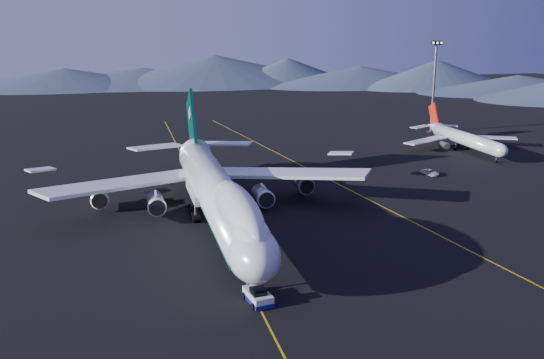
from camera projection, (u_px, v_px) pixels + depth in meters
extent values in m
plane|color=black|center=(217.00, 225.00, 100.82)|extent=(500.00, 500.00, 0.00)
cube|color=#CC980C|center=(217.00, 225.00, 100.82)|extent=(0.25, 220.00, 0.01)
cube|color=#CC980C|center=(362.00, 196.00, 117.31)|extent=(28.08, 198.09, 0.01)
cone|color=#3B485B|center=(64.00, 76.00, 306.64)|extent=(100.00, 100.00, 12.00)
cone|color=#3B485B|center=(216.00, 73.00, 325.68)|extent=(100.00, 100.00, 12.00)
cone|color=#3B485B|center=(361.00, 74.00, 320.05)|extent=(100.00, 100.00, 12.00)
cone|color=#3B485B|center=(518.00, 79.00, 290.37)|extent=(100.00, 100.00, 12.00)
cylinder|color=silver|center=(217.00, 193.00, 99.40)|extent=(6.50, 56.00, 6.50)
ellipsoid|color=silver|center=(253.00, 254.00, 73.14)|extent=(6.50, 10.40, 6.50)
ellipsoid|color=silver|center=(238.00, 211.00, 81.42)|extent=(5.13, 25.16, 5.85)
cube|color=black|center=(257.00, 251.00, 70.96)|extent=(3.60, 1.61, 1.29)
cone|color=silver|center=(192.00, 148.00, 130.14)|extent=(6.50, 12.00, 6.50)
cube|color=#03372C|center=(216.00, 196.00, 100.57)|extent=(6.24, 60.00, 1.10)
cube|color=silver|center=(212.00, 190.00, 104.84)|extent=(7.50, 13.00, 1.60)
cube|color=silver|center=(125.00, 183.00, 106.84)|extent=(30.62, 23.28, 2.83)
cube|color=silver|center=(283.00, 173.00, 113.72)|extent=(30.62, 23.28, 2.83)
cylinder|color=slate|center=(156.00, 203.00, 104.99)|extent=(2.90, 5.50, 2.90)
cylinder|color=slate|center=(100.00, 196.00, 108.83)|extent=(2.90, 5.50, 2.90)
cylinder|color=slate|center=(262.00, 195.00, 109.50)|extent=(2.90, 5.50, 2.90)
cylinder|color=slate|center=(302.00, 183.00, 117.85)|extent=(2.90, 5.50, 2.90)
cube|color=#03372C|center=(192.00, 126.00, 127.94)|extent=(0.55, 14.11, 15.94)
cube|color=silver|center=(156.00, 147.00, 129.67)|extent=(12.39, 9.47, 0.98)
cube|color=silver|center=(225.00, 143.00, 133.23)|extent=(12.39, 9.47, 0.98)
cylinder|color=black|center=(251.00, 288.00, 75.83)|extent=(0.90, 1.10, 1.10)
cube|color=silver|center=(258.00, 296.00, 73.00)|extent=(3.00, 4.93, 1.16)
cube|color=navy|center=(258.00, 299.00, 73.11)|extent=(3.13, 5.15, 0.53)
cube|color=black|center=(258.00, 290.00, 72.79)|extent=(1.92, 1.92, 0.95)
cylinder|color=silver|center=(466.00, 139.00, 156.98)|extent=(3.42, 28.83, 3.42)
ellipsoid|color=silver|center=(499.00, 150.00, 143.46)|extent=(3.42, 4.79, 3.42)
cone|color=silver|center=(434.00, 127.00, 172.94)|extent=(3.42, 6.31, 3.42)
cube|color=silver|center=(426.00, 140.00, 159.25)|extent=(15.13, 10.21, 0.32)
cube|color=silver|center=(487.00, 137.00, 163.52)|extent=(15.13, 10.21, 0.32)
cylinder|color=slate|center=(444.00, 145.00, 158.37)|extent=(1.71, 3.15, 1.71)
cylinder|color=slate|center=(478.00, 143.00, 160.72)|extent=(1.71, 3.15, 1.71)
cube|color=#AF2010|center=(434.00, 115.00, 172.49)|extent=(0.32, 6.14, 7.26)
imported|color=silver|center=(430.00, 172.00, 133.24)|extent=(3.32, 4.83, 1.23)
cylinder|color=black|center=(431.00, 131.00, 185.25)|extent=(2.53, 2.53, 0.42)
cylinder|color=slate|center=(434.00, 89.00, 181.96)|extent=(0.74, 0.74, 26.36)
cube|color=black|center=(437.00, 43.00, 178.54)|extent=(3.37, 0.84, 1.27)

